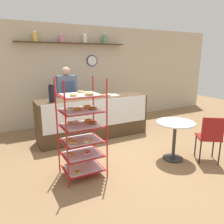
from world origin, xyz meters
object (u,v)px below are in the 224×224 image
pastry_rack (82,132)px  coffee_carafe (52,93)px  donut_tray_counter (107,95)px  person_worker (67,98)px  cafe_table (175,131)px  cafe_chair (210,135)px

pastry_rack → coffee_carafe: 1.49m
coffee_carafe → donut_tray_counter: bearing=4.2°
person_worker → coffee_carafe: size_ratio=4.36×
person_worker → cafe_table: (1.27, -2.36, -0.34)m
pastry_rack → person_worker: size_ratio=0.96×
pastry_rack → donut_tray_counter: pastry_rack is taller
coffee_carafe → donut_tray_counter: (1.31, 0.10, -0.16)m
pastry_rack → coffee_carafe: size_ratio=4.17×
cafe_table → cafe_chair: size_ratio=0.83×
cafe_chair → coffee_carafe: size_ratio=2.31×
pastry_rack → donut_tray_counter: 1.97m
cafe_chair → coffee_carafe: (-2.23, 2.09, 0.61)m
pastry_rack → donut_tray_counter: bearing=51.6°
person_worker → cafe_chair: (1.71, -2.77, -0.36)m
person_worker → donut_tray_counter: 0.99m
person_worker → donut_tray_counter: person_worker is taller
person_worker → donut_tray_counter: (0.79, -0.58, 0.09)m
coffee_carafe → person_worker: bearing=52.6°
cafe_table → donut_tray_counter: donut_tray_counter is taller
donut_tray_counter → person_worker: bearing=143.7°
pastry_rack → cafe_table: pastry_rack is taller
person_worker → cafe_chair: 3.27m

